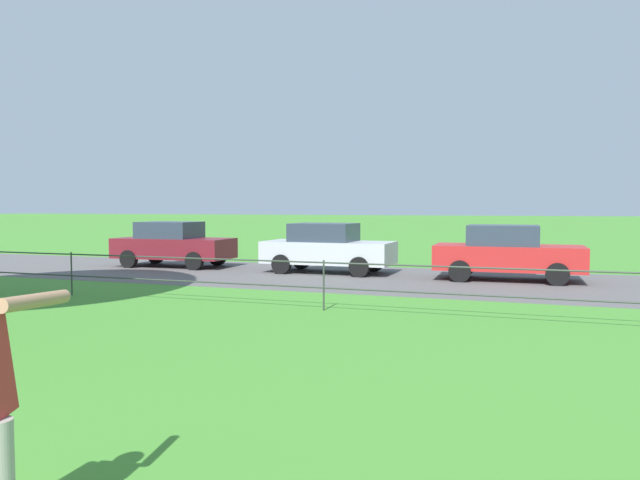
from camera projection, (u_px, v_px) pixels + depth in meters
street_strip at (390, 279)px, 17.29m from camera, size 80.00×6.64×0.01m
park_fence at (324, 276)px, 11.97m from camera, size 37.36×0.04×1.00m
car_maroon_far_right at (173, 244)px, 20.80m from camera, size 4.06×1.93×1.54m
car_silver_far_left at (327, 248)px, 18.86m from camera, size 4.01×1.84×1.54m
car_red_right at (507, 253)px, 16.89m from camera, size 4.06×1.92×1.54m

